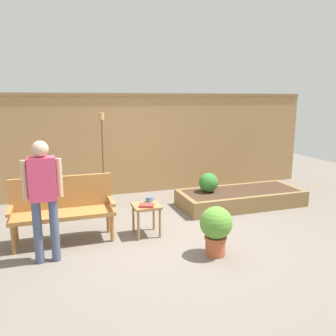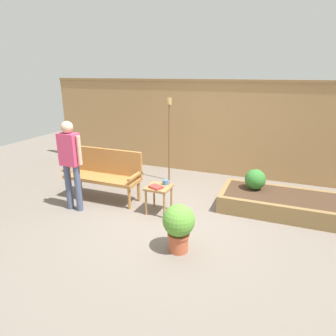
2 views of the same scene
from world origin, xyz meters
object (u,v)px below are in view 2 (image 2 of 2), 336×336
at_px(cup_on_table, 165,182).
at_px(tiki_torch, 169,126).
at_px(side_table, 159,191).
at_px(shrub_near_bench, 255,179).
at_px(potted_boxwood, 179,225).
at_px(person_by_bench, 70,158).
at_px(book_on_table, 156,187).
at_px(garden_bench, 105,171).

height_order(cup_on_table, tiki_torch, tiki_torch).
bearing_deg(side_table, shrub_near_bench, 32.40).
height_order(cup_on_table, potted_boxwood, potted_boxwood).
distance_m(cup_on_table, potted_boxwood, 1.24).
distance_m(side_table, cup_on_table, 0.19).
bearing_deg(side_table, potted_boxwood, -53.84).
bearing_deg(side_table, person_by_bench, -162.94).
bearing_deg(book_on_table, cup_on_table, 87.06).
relative_size(garden_bench, cup_on_table, 11.07).
bearing_deg(tiki_torch, garden_bench, -120.56).
relative_size(side_table, potted_boxwood, 0.72).
height_order(garden_bench, book_on_table, garden_bench).
bearing_deg(side_table, cup_on_table, 56.34).
height_order(cup_on_table, book_on_table, cup_on_table).
xyz_separation_m(side_table, tiki_torch, (-0.41, 1.53, 0.83)).
xyz_separation_m(book_on_table, person_by_bench, (-1.40, -0.35, 0.44)).
bearing_deg(potted_boxwood, shrub_near_bench, 67.55).
relative_size(cup_on_table, book_on_table, 0.62).
relative_size(potted_boxwood, tiki_torch, 0.37).
xyz_separation_m(tiki_torch, person_by_bench, (-1.01, -1.97, -0.29)).
relative_size(side_table, person_by_bench, 0.31).
relative_size(book_on_table, tiki_torch, 0.12).
distance_m(cup_on_table, shrub_near_bench, 1.62).
bearing_deg(cup_on_table, tiki_torch, 109.03).
bearing_deg(person_by_bench, shrub_near_bench, 25.35).
distance_m(garden_bench, shrub_near_bench, 2.77).
xyz_separation_m(cup_on_table, potted_boxwood, (0.62, -1.06, -0.13)).
xyz_separation_m(garden_bench, shrub_near_bench, (2.67, 0.73, -0.06)).
distance_m(side_table, person_by_bench, 1.58).
distance_m(shrub_near_bench, person_by_bench, 3.23).
distance_m(cup_on_table, person_by_bench, 1.64).
relative_size(garden_bench, book_on_table, 6.81).
height_order(side_table, shrub_near_bench, shrub_near_bench).
bearing_deg(shrub_near_bench, person_by_bench, -154.65).
bearing_deg(garden_bench, shrub_near_bench, 15.28).
relative_size(tiki_torch, person_by_bench, 1.15).
xyz_separation_m(side_table, person_by_bench, (-1.42, -0.44, 0.54)).
relative_size(potted_boxwood, person_by_bench, 0.43).
bearing_deg(book_on_table, shrub_near_bench, 56.20).
relative_size(garden_bench, person_by_bench, 0.92).
distance_m(book_on_table, tiki_torch, 1.82).
bearing_deg(person_by_bench, cup_on_table, 20.16).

